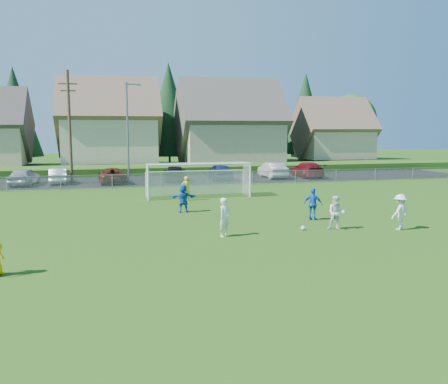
{
  "coord_description": "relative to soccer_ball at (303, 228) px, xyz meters",
  "views": [
    {
      "loc": [
        -6.22,
        -17.52,
        4.96
      ],
      "look_at": [
        0.0,
        8.0,
        1.4
      ],
      "focal_mm": 38.0,
      "sensor_mm": 36.0,
      "label": 1
    }
  ],
  "objects": [
    {
      "name": "car_d",
      "position": [
        -3.15,
        22.93,
        0.59
      ],
      "size": [
        2.46,
        5.02,
        1.41
      ],
      "primitive_type": "imported",
      "rotation": [
        0.0,
        0.0,
        3.04
      ],
      "color": "black",
      "rests_on": "ground"
    },
    {
      "name": "soccer_ball",
      "position": [
        0.0,
        0.0,
        0.0
      ],
      "size": [
        0.22,
        0.22,
        0.22
      ],
      "primitive_type": "sphere",
      "color": "white",
      "rests_on": "ground"
    },
    {
      "name": "houses_row",
      "position": [
        -0.93,
        38.85,
        7.22
      ],
      "size": [
        53.9,
        11.45,
        13.27
      ],
      "color": "tan",
      "rests_on": "ground"
    },
    {
      "name": "ground",
      "position": [
        -2.91,
        -3.61,
        -0.11
      ],
      "size": [
        160.0,
        160.0,
        0.0
      ],
      "primitive_type": "plane",
      "color": "#193D0C",
      "rests_on": "ground"
    },
    {
      "name": "soccer_goal",
      "position": [
        -2.91,
        12.44,
        1.52
      ],
      "size": [
        7.42,
        1.9,
        2.5
      ],
      "color": "white",
      "rests_on": "ground"
    },
    {
      "name": "grass_embankment",
      "position": [
        -2.91,
        31.39,
        0.29
      ],
      "size": [
        70.0,
        6.0,
        0.8
      ],
      "primitive_type": "cube",
      "color": "#1E420F",
      "rests_on": "ground"
    },
    {
      "name": "player_blue_a",
      "position": [
        1.54,
        2.29,
        0.76
      ],
      "size": [
        1.06,
        0.97,
        1.75
      ],
      "primitive_type": "imported",
      "rotation": [
        0.0,
        0.0,
        2.46
      ],
      "color": "blue",
      "rests_on": "ground"
    },
    {
      "name": "car_a",
      "position": [
        -16.32,
        22.82,
        0.65
      ],
      "size": [
        2.4,
        4.67,
        1.52
      ],
      "primitive_type": "imported",
      "rotation": [
        0.0,
        0.0,
        3.0
      ],
      "color": "#979B9E",
      "rests_on": "ground"
    },
    {
      "name": "chainlink_fence",
      "position": [
        -2.91,
        18.39,
        0.52
      ],
      "size": [
        52.06,
        0.06,
        1.2
      ],
      "color": "gray",
      "rests_on": "ground"
    },
    {
      "name": "car_b",
      "position": [
        -13.58,
        23.5,
        0.57
      ],
      "size": [
        1.72,
        4.24,
        1.37
      ],
      "primitive_type": "imported",
      "rotation": [
        0.0,
        0.0,
        3.21
      ],
      "color": "silver",
      "rests_on": "ground"
    },
    {
      "name": "tree_row",
      "position": [
        -1.86,
        45.13,
        6.8
      ],
      "size": [
        65.98,
        12.36,
        13.8
      ],
      "color": "#382616",
      "rests_on": "ground"
    },
    {
      "name": "streetlight",
      "position": [
        -7.35,
        22.39,
        4.73
      ],
      "size": [
        1.38,
        0.18,
        9.0
      ],
      "color": "slate",
      "rests_on": "ground"
    },
    {
      "name": "car_e",
      "position": [
        1.18,
        22.96,
        0.66
      ],
      "size": [
        1.88,
        4.57,
        1.55
      ],
      "primitive_type": "imported",
      "rotation": [
        0.0,
        0.0,
        3.15
      ],
      "color": "#16274E",
      "rests_on": "ground"
    },
    {
      "name": "utility_pole",
      "position": [
        -12.41,
        23.39,
        5.04
      ],
      "size": [
        1.6,
        0.26,
        10.0
      ],
      "color": "#473321",
      "rests_on": "ground"
    },
    {
      "name": "player_white_b",
      "position": [
        1.62,
        -0.26,
        0.73
      ],
      "size": [
        1.02,
        0.94,
        1.68
      ],
      "primitive_type": "imported",
      "rotation": [
        0.0,
        0.0,
        -0.48
      ],
      "color": "white",
      "rests_on": "ground"
    },
    {
      "name": "player_white_a",
      "position": [
        -4.04,
        -0.38,
        0.79
      ],
      "size": [
        0.78,
        0.74,
        1.79
      ],
      "primitive_type": "imported",
      "rotation": [
        0.0,
        0.0,
        0.67
      ],
      "color": "white",
      "rests_on": "ground"
    },
    {
      "name": "car_f",
      "position": [
        6.72,
        23.48,
        0.67
      ],
      "size": [
        1.68,
        4.72,
        1.55
      ],
      "primitive_type": "imported",
      "rotation": [
        0.0,
        0.0,
        3.15
      ],
      "color": "#B9B9B9",
      "rests_on": "ground"
    },
    {
      "name": "car_c",
      "position": [
        -8.85,
        22.74,
        0.58
      ],
      "size": [
        2.59,
        5.08,
        1.37
      ],
      "primitive_type": "imported",
      "rotation": [
        0.0,
        0.0,
        3.21
      ],
      "color": "#5D0F0A",
      "rests_on": "ground"
    },
    {
      "name": "car_g",
      "position": [
        10.36,
        23.32,
        0.65
      ],
      "size": [
        2.4,
        5.36,
        1.53
      ],
      "primitive_type": "imported",
      "rotation": [
        0.0,
        0.0,
        3.09
      ],
      "color": "maroon",
      "rests_on": "ground"
    },
    {
      "name": "asphalt_lot",
      "position": [
        -2.91,
        23.89,
        -0.1
      ],
      "size": [
        60.0,
        60.0,
        0.0
      ],
      "primitive_type": "plane",
      "color": "black",
      "rests_on": "ground"
    },
    {
      "name": "player_blue_b",
      "position": [
        -4.92,
        6.32,
        0.73
      ],
      "size": [
        1.59,
        0.6,
        1.68
      ],
      "primitive_type": "imported",
      "rotation": [
        0.0,
        0.0,
        3.08
      ],
      "color": "blue",
      "rests_on": "ground"
    },
    {
      "name": "goalkeeper",
      "position": [
        -4.02,
        10.86,
        0.73
      ],
      "size": [
        0.67,
        0.49,
        1.68
      ],
      "primitive_type": "imported",
      "rotation": [
        0.0,
        0.0,
        3.3
      ],
      "color": "yellow",
      "rests_on": "ground"
    },
    {
      "name": "player_white_c",
      "position": [
        4.67,
        -0.98,
        0.77
      ],
      "size": [
        1.3,
        1.02,
        1.76
      ],
      "primitive_type": "imported",
      "rotation": [
        0.0,
        0.0,
        3.51
      ],
      "color": "white",
      "rests_on": "ground"
    }
  ]
}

